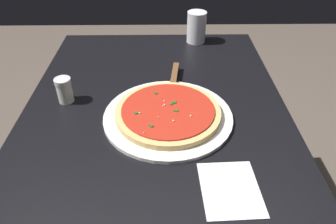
% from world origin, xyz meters
% --- Properties ---
extents(restaurant_table, '(1.05, 0.74, 0.74)m').
position_xyz_m(restaurant_table, '(0.00, 0.00, 0.60)').
color(restaurant_table, black).
rests_on(restaurant_table, ground_plane).
extents(serving_plate, '(0.35, 0.35, 0.01)m').
position_xyz_m(serving_plate, '(-0.03, -0.03, 0.75)').
color(serving_plate, white).
rests_on(serving_plate, restaurant_table).
extents(pizza, '(0.28, 0.28, 0.02)m').
position_xyz_m(pizza, '(-0.03, -0.03, 0.76)').
color(pizza, '#DBB26B').
rests_on(pizza, serving_plate).
extents(pizza_server, '(0.22, 0.08, 0.01)m').
position_xyz_m(pizza_server, '(0.14, -0.05, 0.76)').
color(pizza_server, silver).
rests_on(pizza_server, serving_plate).
extents(cup_tall_drink, '(0.07, 0.07, 0.12)m').
position_xyz_m(cup_tall_drink, '(0.46, -0.15, 0.80)').
color(cup_tall_drink, silver).
rests_on(cup_tall_drink, restaurant_table).
extents(napkin_folded_right, '(0.16, 0.13, 0.00)m').
position_xyz_m(napkin_folded_right, '(-0.27, -0.16, 0.74)').
color(napkin_folded_right, white).
rests_on(napkin_folded_right, restaurant_table).
extents(parmesan_shaker, '(0.05, 0.05, 0.07)m').
position_xyz_m(parmesan_shaker, '(0.06, 0.26, 0.78)').
color(parmesan_shaker, silver).
rests_on(parmesan_shaker, restaurant_table).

